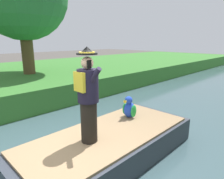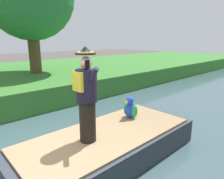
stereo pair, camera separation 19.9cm
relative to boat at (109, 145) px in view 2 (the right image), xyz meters
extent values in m
cube|color=#3D565B|center=(0.00, -1.03, -0.35)|extent=(7.17, 48.00, 0.10)
cube|color=#333842|center=(0.00, 0.00, -0.02)|extent=(1.83, 4.21, 0.56)
cube|color=#997A56|center=(0.00, 0.00, 0.28)|extent=(1.68, 3.87, 0.05)
cylinder|color=black|center=(0.00, -0.55, 0.72)|extent=(0.32, 0.32, 0.82)
cylinder|color=black|center=(0.00, -0.55, 1.44)|extent=(0.40, 0.40, 0.62)
cube|color=gold|center=(0.00, -0.74, 1.54)|extent=(0.28, 0.06, 0.36)
sphere|color=#DBA884|center=(0.00, -0.55, 1.86)|extent=(0.23, 0.23, 0.23)
cylinder|color=black|center=(0.00, -0.55, 2.03)|extent=(0.38, 0.38, 0.03)
cone|color=black|center=(0.00, -0.55, 2.10)|extent=(0.26, 0.26, 0.12)
cylinder|color=gold|center=(0.00, -0.55, 2.05)|extent=(0.29, 0.29, 0.02)
cylinder|color=black|center=(0.22, -0.59, 1.62)|extent=(0.38, 0.09, 0.43)
cube|color=black|center=(0.13, -0.61, 1.85)|extent=(0.03, 0.08, 0.15)
ellipsoid|color=blue|center=(-0.25, 0.99, 0.51)|extent=(0.26, 0.32, 0.40)
sphere|color=blue|center=(-0.25, 0.95, 0.78)|extent=(0.20, 0.20, 0.20)
cone|color=yellow|center=(-0.25, 0.85, 0.77)|extent=(0.09, 0.09, 0.09)
ellipsoid|color=green|center=(-0.39, 0.99, 0.51)|extent=(0.08, 0.20, 0.32)
ellipsoid|color=green|center=(-0.11, 0.99, 0.51)|extent=(0.08, 0.20, 0.32)
cylinder|color=brown|center=(-7.21, 1.40, 1.72)|extent=(0.57, 0.57, 2.26)
camera|label=1|loc=(2.88, -2.81, 2.27)|focal=32.14mm
camera|label=2|loc=(3.02, -2.67, 2.27)|focal=32.14mm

